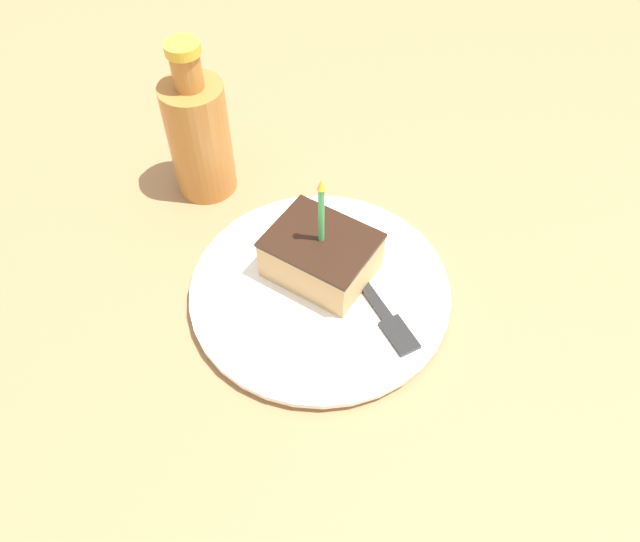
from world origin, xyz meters
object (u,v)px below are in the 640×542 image
cake_slice (321,255)px  bottle (199,134)px  fork (375,300)px  plate (320,290)px

cake_slice → bottle: 0.22m
fork → bottle: size_ratio=0.78×
fork → bottle: 0.29m
plate → fork: 0.06m
plate → fork: (-0.01, 0.06, 0.01)m
plate → cake_slice: 0.04m
bottle → cake_slice: bearing=75.7°
plate → bottle: (-0.07, -0.22, 0.07)m
cake_slice → bottle: size_ratio=0.68×
plate → cake_slice: bearing=-150.7°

